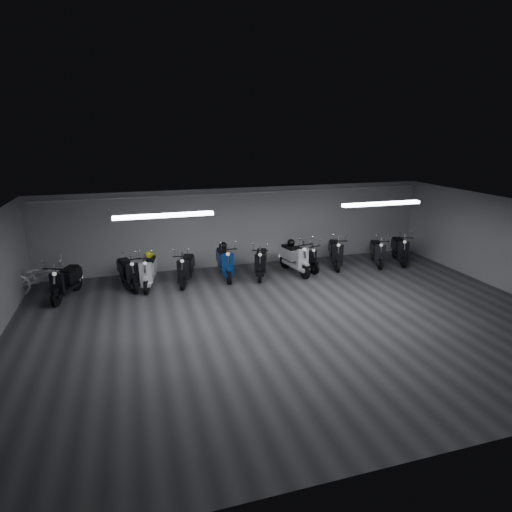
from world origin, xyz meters
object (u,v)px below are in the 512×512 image
object	(u,v)px
scooter_0	(65,276)
helmet_2	(291,243)
helmet_0	(149,255)
scooter_3	(186,264)
helmet_1	(223,246)
scooter_7	(304,254)
scooter_9	(378,248)
scooter_2	(148,266)
scooter_10	(400,245)
scooter_4	(225,257)
scooter_1	(128,267)
bicycle	(42,273)
scooter_8	(336,248)
scooter_6	(295,253)
scooter_5	(261,258)

from	to	relation	value
scooter_0	helmet_2	xyz separation A→B (m)	(7.15, 0.47, 0.34)
helmet_0	scooter_3	bearing A→B (deg)	-12.91
scooter_3	helmet_1	size ratio (longest dim) A/B	6.24
scooter_7	scooter_9	size ratio (longest dim) A/B	0.95
scooter_2	scooter_10	xyz separation A→B (m)	(9.02, -0.01, -0.01)
scooter_7	scooter_4	bearing A→B (deg)	159.78
scooter_2	scooter_9	world-z (taller)	scooter_2
scooter_7	helmet_1	world-z (taller)	scooter_7
scooter_1	scooter_4	distance (m)	3.07
scooter_7	bicycle	distance (m)	8.32
scooter_3	scooter_8	size ratio (longest dim) A/B	0.95
scooter_6	scooter_9	distance (m)	3.22
scooter_4	scooter_3	bearing A→B (deg)	-170.85
scooter_6	scooter_10	bearing A→B (deg)	-10.09
scooter_2	helmet_0	size ratio (longest dim) A/B	7.76
scooter_9	scooter_10	world-z (taller)	scooter_10
scooter_0	scooter_8	world-z (taller)	scooter_8
scooter_5	helmet_2	size ratio (longest dim) A/B	6.94
scooter_4	scooter_0	bearing A→B (deg)	-173.12
scooter_2	scooter_10	world-z (taller)	scooter_2
scooter_7	helmet_0	bearing A→B (deg)	159.04
scooter_3	helmet_0	world-z (taller)	scooter_3
scooter_3	bicycle	world-z (taller)	bicycle
scooter_4	bicycle	size ratio (longest dim) A/B	0.92
bicycle	scooter_10	distance (m)	12.08
helmet_0	helmet_2	bearing A→B (deg)	-0.48
scooter_0	helmet_2	size ratio (longest dim) A/B	7.07
scooter_0	scooter_3	distance (m)	3.52
scooter_1	helmet_1	xyz separation A→B (m)	(3.08, 0.33, 0.36)
helmet_1	scooter_10	bearing A→B (deg)	-3.86
scooter_2	scooter_5	xyz separation A→B (m)	(3.64, -0.06, -0.02)
scooter_7	helmet_2	xyz separation A→B (m)	(-0.46, 0.07, 0.41)
scooter_2	scooter_8	world-z (taller)	scooter_8
scooter_2	scooter_8	xyz separation A→B (m)	(6.51, 0.19, 0.00)
scooter_2	scooter_6	world-z (taller)	scooter_6
scooter_1	scooter_4	world-z (taller)	scooter_4
scooter_1	scooter_8	size ratio (longest dim) A/B	0.97
scooter_6	scooter_5	bearing A→B (deg)	169.65
scooter_2	bicycle	size ratio (longest dim) A/B	0.89
helmet_0	helmet_1	bearing A→B (deg)	4.24
scooter_5	scooter_7	size ratio (longest dim) A/B	1.09
scooter_0	scooter_9	size ratio (longest dim) A/B	1.06
scooter_3	bicycle	bearing A→B (deg)	-165.48
scooter_1	scooter_4	xyz separation A→B (m)	(3.07, 0.06, 0.05)
scooter_4	scooter_8	distance (m)	4.05
scooter_7	scooter_9	world-z (taller)	scooter_9
scooter_8	scooter_7	bearing A→B (deg)	-158.90
scooter_0	helmet_2	bearing A→B (deg)	23.95
scooter_7	helmet_1	xyz separation A→B (m)	(-2.79, 0.29, 0.42)
scooter_7	scooter_8	size ratio (longest dim) A/B	0.88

